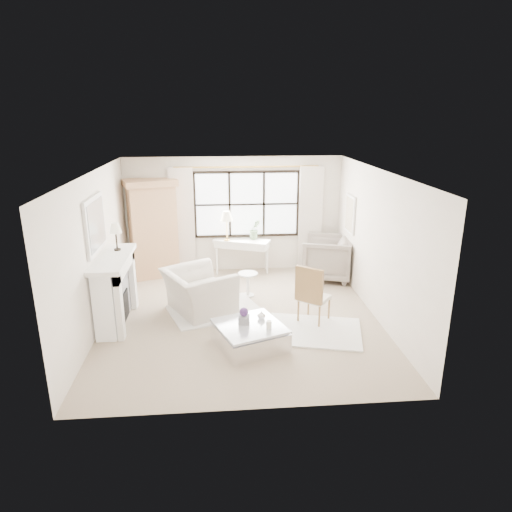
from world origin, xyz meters
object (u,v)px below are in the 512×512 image
object	(u,v)px
console_table	(242,256)
club_armchair	(199,291)
armoire	(153,228)
coffee_table	(250,336)

from	to	relation	value
console_table	club_armchair	size ratio (longest dim) A/B	1.09
armoire	club_armchair	size ratio (longest dim) A/B	1.78
console_table	coffee_table	bearing A→B (deg)	-70.05
armoire	club_armchair	xyz separation A→B (m)	(1.08, -2.13, -0.73)
armoire	club_armchair	world-z (taller)	armoire
armoire	coffee_table	world-z (taller)	armoire
console_table	armoire	bearing A→B (deg)	-157.92
club_armchair	coffee_table	bearing A→B (deg)	-177.53
club_armchair	console_table	bearing A→B (deg)	-52.00
console_table	coffee_table	distance (m)	3.62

